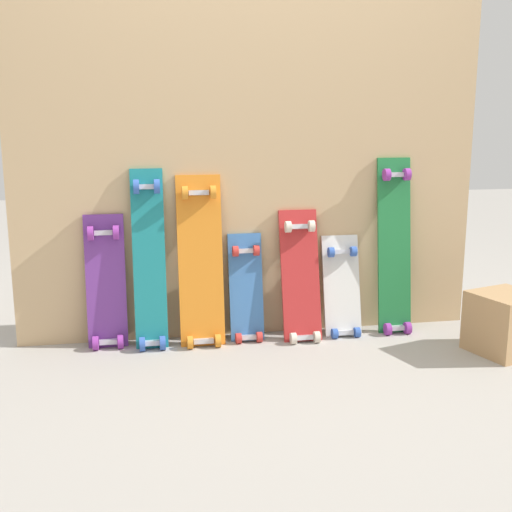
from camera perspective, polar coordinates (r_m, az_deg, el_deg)
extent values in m
plane|color=#9E9991|center=(3.55, -0.21, -6.85)|extent=(12.00, 12.00, 0.00)
cube|color=tan|center=(3.43, -0.43, 7.42)|extent=(2.41, 0.04, 1.74)
cube|color=#6B338C|center=(3.42, -12.73, -2.60)|extent=(0.20, 0.09, 0.73)
cube|color=#B7B7BF|center=(3.44, -12.55, -7.19)|extent=(0.09, 0.04, 0.03)
cube|color=#B7B7BF|center=(3.36, -12.95, 1.97)|extent=(0.09, 0.04, 0.03)
cylinder|color=purple|center=(3.43, -13.59, -7.29)|extent=(0.03, 0.07, 0.07)
cylinder|color=purple|center=(3.42, -11.54, -7.22)|extent=(0.03, 0.07, 0.07)
cylinder|color=purple|center=(3.35, -14.01, 1.90)|extent=(0.03, 0.07, 0.07)
cylinder|color=purple|center=(3.34, -11.92, 1.99)|extent=(0.03, 0.07, 0.07)
cube|color=#197A7F|center=(3.36, -9.14, -0.77)|extent=(0.16, 0.15, 0.95)
cube|color=#B7B7BF|center=(3.39, -8.88, -7.38)|extent=(0.07, 0.04, 0.03)
cube|color=#B7B7BF|center=(3.32, -9.38, 5.89)|extent=(0.07, 0.04, 0.03)
cylinder|color=#3359B2|center=(3.37, -9.73, -7.47)|extent=(0.03, 0.07, 0.07)
cylinder|color=#3359B2|center=(3.37, -8.01, -7.40)|extent=(0.03, 0.07, 0.07)
cylinder|color=#3359B2|center=(3.31, -10.24, 5.86)|extent=(0.03, 0.07, 0.07)
cylinder|color=#3359B2|center=(3.31, -8.50, 5.93)|extent=(0.03, 0.07, 0.07)
cube|color=orange|center=(3.37, -4.77, -0.94)|extent=(0.23, 0.17, 0.92)
cube|color=#B7B7BF|center=(3.39, -4.51, -7.28)|extent=(0.10, 0.04, 0.03)
cube|color=#B7B7BF|center=(3.34, -4.95, 5.44)|extent=(0.10, 0.04, 0.03)
cylinder|color=orange|center=(3.37, -5.68, -7.39)|extent=(0.03, 0.07, 0.07)
cylinder|color=orange|center=(3.38, -3.29, -7.27)|extent=(0.03, 0.07, 0.07)
cylinder|color=orange|center=(3.32, -6.13, 5.41)|extent=(0.03, 0.07, 0.07)
cylinder|color=orange|center=(3.33, -3.72, 5.49)|extent=(0.03, 0.07, 0.07)
cube|color=#386BAD|center=(3.45, -0.86, -3.26)|extent=(0.18, 0.14, 0.62)
cube|color=#B7B7BF|center=(3.45, -0.65, -6.99)|extent=(0.08, 0.04, 0.03)
cube|color=#B7B7BF|center=(3.42, -0.92, 0.45)|extent=(0.08, 0.04, 0.03)
cylinder|color=red|center=(3.43, -1.51, -7.08)|extent=(0.03, 0.05, 0.05)
cylinder|color=red|center=(3.45, 0.29, -6.97)|extent=(0.03, 0.05, 0.05)
cylinder|color=red|center=(3.39, -1.78, 0.41)|extent=(0.03, 0.05, 0.05)
cylinder|color=red|center=(3.41, 0.03, 0.48)|extent=(0.03, 0.05, 0.05)
cube|color=#B22626|center=(3.46, 3.84, -2.24)|extent=(0.20, 0.20, 0.73)
cube|color=#B7B7BF|center=(3.45, 4.16, -6.99)|extent=(0.09, 0.04, 0.03)
cube|color=#B7B7BF|center=(3.45, 3.71, 2.52)|extent=(0.09, 0.04, 0.03)
cylinder|color=beige|center=(3.42, 3.22, -7.08)|extent=(0.03, 0.06, 0.06)
cylinder|color=beige|center=(3.45, 5.24, -6.94)|extent=(0.03, 0.06, 0.06)
cylinder|color=beige|center=(3.42, 2.77, 2.51)|extent=(0.03, 0.06, 0.06)
cylinder|color=beige|center=(3.45, 4.78, 2.57)|extent=(0.03, 0.06, 0.06)
cube|color=silver|center=(3.57, 7.35, -3.09)|extent=(0.20, 0.16, 0.59)
cube|color=#B7B7BF|center=(3.56, 7.63, -6.53)|extent=(0.09, 0.04, 0.03)
cube|color=#B7B7BF|center=(3.54, 7.32, 0.35)|extent=(0.09, 0.04, 0.03)
cylinder|color=#3359B2|center=(3.52, 6.76, -6.63)|extent=(0.03, 0.05, 0.05)
cylinder|color=#3359B2|center=(3.56, 8.66, -6.48)|extent=(0.03, 0.05, 0.05)
cylinder|color=#3359B2|center=(3.51, 6.45, 0.32)|extent=(0.03, 0.05, 0.05)
cylinder|color=#3359B2|center=(3.54, 8.36, 0.39)|extent=(0.03, 0.05, 0.05)
cube|color=#1E7238|center=(3.62, 11.76, 0.36)|extent=(0.18, 0.14, 0.99)
cube|color=#B7B7BF|center=(3.66, 11.95, -6.06)|extent=(0.08, 0.04, 0.03)
cube|color=#B7B7BF|center=(3.59, 11.88, 6.84)|extent=(0.08, 0.04, 0.03)
cylinder|color=purple|center=(3.62, 11.23, -6.18)|extent=(0.03, 0.06, 0.06)
cylinder|color=purple|center=(3.66, 12.86, -6.04)|extent=(0.03, 0.06, 0.06)
cylinder|color=purple|center=(3.55, 11.15, 6.85)|extent=(0.03, 0.06, 0.06)
cylinder|color=purple|center=(3.59, 12.81, 6.84)|extent=(0.03, 0.06, 0.06)
cube|color=tan|center=(3.50, 20.63, -5.41)|extent=(0.37, 0.37, 0.30)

